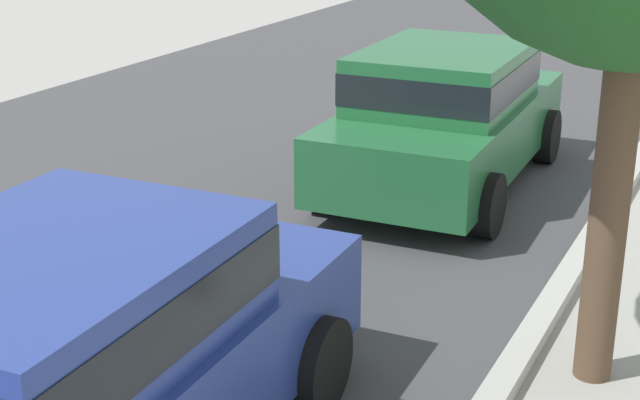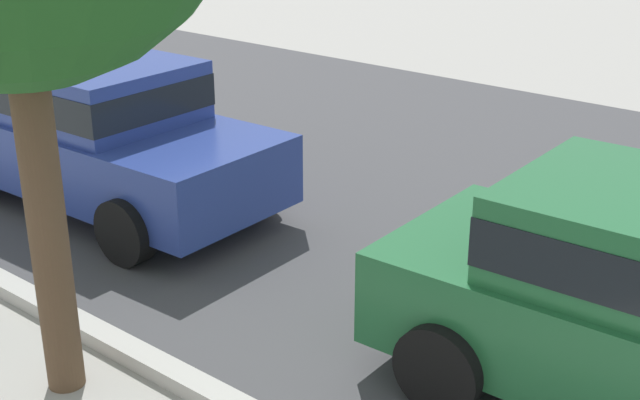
{
  "view_description": "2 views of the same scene",
  "coord_description": "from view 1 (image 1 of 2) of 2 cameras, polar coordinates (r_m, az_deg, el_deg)",
  "views": [
    {
      "loc": [
        -8.82,
        1.5,
        3.38
      ],
      "look_at": [
        -2.32,
        4.74,
        0.8
      ],
      "focal_mm": 53.09,
      "sensor_mm": 36.0,
      "label": 1
    },
    {
      "loc": [
        1.99,
        -0.47,
        3.5
      ],
      "look_at": [
        -2.32,
        4.74,
        0.8
      ],
      "focal_mm": 48.29,
      "sensor_mm": 36.0,
      "label": 2
    }
  ],
  "objects": [
    {
      "name": "street_surface",
      "position": [
        11.19,
        -7.36,
        1.84
      ],
      "size": [
        60.0,
        9.0,
        0.01
      ],
      "primitive_type": "cube",
      "color": "#424244",
      "rests_on": "ground"
    },
    {
      "name": "curb_stone",
      "position": [
        9.53,
        16.37,
        -1.66
      ],
      "size": [
        60.0,
        0.2,
        0.12
      ],
      "primitive_type": "cube",
      "color": "#B2AFA8",
      "rests_on": "ground"
    },
    {
      "name": "parked_car_blue",
      "position": [
        5.37,
        -14.9,
        -9.42
      ],
      "size": [
        4.15,
        2.02,
        1.56
      ],
      "color": "navy",
      "rests_on": "ground"
    },
    {
      "name": "parked_car_green",
      "position": [
        10.39,
        7.54,
        5.24
      ],
      "size": [
        4.15,
        2.02,
        1.56
      ],
      "color": "#236638",
      "rests_on": "ground"
    }
  ]
}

